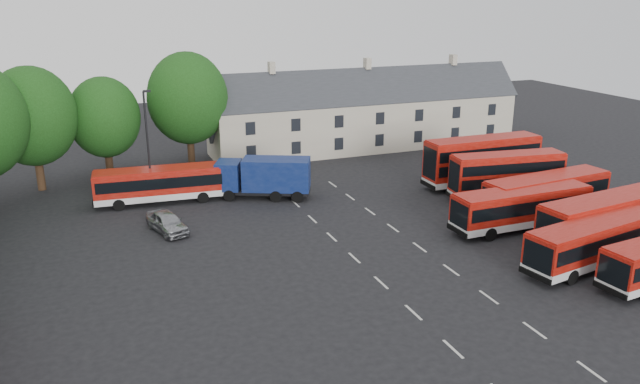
{
  "coord_description": "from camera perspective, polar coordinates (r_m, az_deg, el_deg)",
  "views": [
    {
      "loc": [
        -16.04,
        -32.92,
        17.0
      ],
      "look_at": [
        0.6,
        9.9,
        2.2
      ],
      "focal_mm": 35.0,
      "sensor_mm": 36.0,
      "label": 1
    }
  ],
  "objects": [
    {
      "name": "silver_car",
      "position": [
        47.42,
        -13.8,
        -2.7
      ],
      "size": [
        3.02,
        4.85,
        1.54
      ],
      "primitive_type": "imported",
      "rotation": [
        0.0,
        0.0,
        0.29
      ],
      "color": "#97999E",
      "rests_on": "ground"
    },
    {
      "name": "bus_row_e",
      "position": [
        52.59,
        20.01,
        0.07
      ],
      "size": [
        11.43,
        3.62,
        3.18
      ],
      "rotation": [
        0.0,
        0.0,
        0.09
      ],
      "color": "silver",
      "rests_on": "ground"
    },
    {
      "name": "terrace_houses",
      "position": [
        70.96,
        4.24,
        7.13
      ],
      "size": [
        35.7,
        7.13,
        10.06
      ],
      "color": "beige",
      "rests_on": "ground"
    },
    {
      "name": "bus_dd_south",
      "position": [
        55.3,
        16.72,
        1.65
      ],
      "size": [
        10.0,
        3.48,
        4.02
      ],
      "rotation": [
        0.0,
        0.0,
        -0.13
      ],
      "color": "silver",
      "rests_on": "ground"
    },
    {
      "name": "bus_north",
      "position": [
        53.84,
        -14.44,
        0.87
      ],
      "size": [
        10.74,
        3.25,
        2.99
      ],
      "rotation": [
        0.0,
        0.0,
        -0.08
      ],
      "color": "silver",
      "rests_on": "ground"
    },
    {
      "name": "box_truck",
      "position": [
        53.57,
        -5.07,
        1.47
      ],
      "size": [
        8.27,
        5.57,
        3.48
      ],
      "rotation": [
        0.0,
        0.0,
        -0.43
      ],
      "color": "black",
      "rests_on": "ground"
    },
    {
      "name": "bus_dd_north",
      "position": [
        58.54,
        14.61,
        2.98
      ],
      "size": [
        10.96,
        2.63,
        4.49
      ],
      "rotation": [
        0.0,
        0.0,
        -0.01
      ],
      "color": "silver",
      "rests_on": "ground"
    },
    {
      "name": "lane_markings",
      "position": [
        43.04,
        6.21,
        -5.51
      ],
      "size": [
        5.15,
        33.8,
        0.01
      ],
      "color": "beige",
      "rests_on": "ground"
    },
    {
      "name": "treeline",
      "position": [
        53.5,
        -25.94,
        4.93
      ],
      "size": [
        29.92,
        32.59,
        12.01
      ],
      "color": "black",
      "rests_on": "ground"
    },
    {
      "name": "bus_row_c",
      "position": [
        48.55,
        24.89,
        -1.87
      ],
      "size": [
        11.96,
        4.07,
        3.32
      ],
      "rotation": [
        0.0,
        0.0,
        0.12
      ],
      "color": "silver",
      "rests_on": "ground"
    },
    {
      "name": "lamppost",
      "position": [
        53.26,
        -15.45,
        4.24
      ],
      "size": [
        0.66,
        0.33,
        9.47
      ],
      "rotation": [
        0.0,
        0.0,
        0.19
      ],
      "color": "black",
      "rests_on": "ground"
    },
    {
      "name": "bus_row_b",
      "position": [
        43.81,
        23.85,
        -4.0
      ],
      "size": [
        11.04,
        4.25,
        3.05
      ],
      "rotation": [
        0.0,
        0.0,
        0.17
      ],
      "color": "silver",
      "rests_on": "ground"
    },
    {
      "name": "ground",
      "position": [
        40.38,
        4.33,
        -7.1
      ],
      "size": [
        140.0,
        140.0,
        0.0
      ],
      "primitive_type": "plane",
      "color": "black",
      "rests_on": "ground"
    },
    {
      "name": "bus_row_d",
      "position": [
        48.64,
        17.96,
        -1.17
      ],
      "size": [
        11.03,
        2.67,
        3.11
      ],
      "rotation": [
        0.0,
        0.0,
        0.01
      ],
      "color": "silver",
      "rests_on": "ground"
    }
  ]
}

